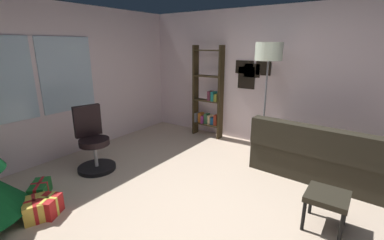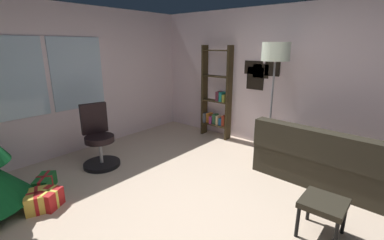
{
  "view_description": "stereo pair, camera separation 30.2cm",
  "coord_description": "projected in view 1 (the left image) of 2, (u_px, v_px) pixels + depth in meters",
  "views": [
    {
      "loc": [
        -2.29,
        -1.27,
        1.85
      ],
      "look_at": [
        0.48,
        0.67,
        0.89
      ],
      "focal_mm": 24.75,
      "sensor_mm": 36.0,
      "label": 1
    },
    {
      "loc": [
        -2.1,
        -1.51,
        1.85
      ],
      "look_at": [
        0.48,
        0.67,
        0.89
      ],
      "focal_mm": 24.75,
      "sensor_mm": 36.0,
      "label": 2
    }
  ],
  "objects": [
    {
      "name": "gift_box_gold",
      "position": [
        35.0,
        209.0,
        2.91
      ],
      "size": [
        0.34,
        0.37,
        0.22
      ],
      "color": "gold",
      "rests_on": "ground_plane"
    },
    {
      "name": "footstool",
      "position": [
        327.0,
        199.0,
        2.7
      ],
      "size": [
        0.41,
        0.4,
        0.39
      ],
      "color": "black",
      "rests_on": "ground_plane"
    },
    {
      "name": "wall_right_with_frames",
      "position": [
        289.0,
        80.0,
        4.63
      ],
      "size": [
        0.12,
        5.9,
        2.5
      ],
      "color": "silver",
      "rests_on": "ground_plane"
    },
    {
      "name": "wall_back_with_windows",
      "position": [
        58.0,
        82.0,
        4.31
      ],
      "size": [
        4.89,
        0.12,
        2.5
      ],
      "color": "silver",
      "rests_on": "ground_plane"
    },
    {
      "name": "couch",
      "position": [
        330.0,
        156.0,
        3.85
      ],
      "size": [
        1.55,
        1.9,
        0.81
      ],
      "color": "black",
      "rests_on": "ground_plane"
    },
    {
      "name": "gift_box_red",
      "position": [
        49.0,
        206.0,
        2.96
      ],
      "size": [
        0.32,
        0.3,
        0.23
      ],
      "color": "red",
      "rests_on": "ground_plane"
    },
    {
      "name": "gift_box_green",
      "position": [
        40.0,
        190.0,
        3.33
      ],
      "size": [
        0.37,
        0.38,
        0.19
      ],
      "color": "#1E722D",
      "rests_on": "ground_plane"
    },
    {
      "name": "bookshelf",
      "position": [
        208.0,
        98.0,
        5.38
      ],
      "size": [
        0.18,
        0.64,
        1.84
      ],
      "color": "#332715",
      "rests_on": "ground_plane"
    },
    {
      "name": "office_chair",
      "position": [
        93.0,
        145.0,
        4.0
      ],
      "size": [
        0.56,
        0.56,
        0.98
      ],
      "color": "black",
      "rests_on": "ground_plane"
    },
    {
      "name": "floor_lamp",
      "position": [
        268.0,
        58.0,
        4.16
      ],
      "size": [
        0.42,
        0.42,
        1.89
      ],
      "color": "slate",
      "rests_on": "ground_plane"
    },
    {
      "name": "ground_plane",
      "position": [
        216.0,
        217.0,
        3.03
      ],
      "size": [
        4.89,
        5.9,
        0.1
      ],
      "primitive_type": "cube",
      "color": "beige"
    }
  ]
}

